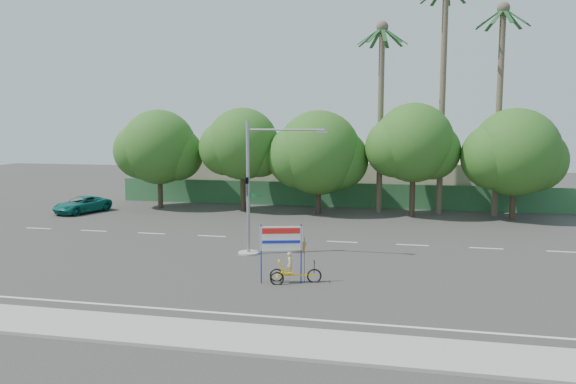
# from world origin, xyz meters

# --- Properties ---
(ground) EXTENTS (120.00, 120.00, 0.00)m
(ground) POSITION_xyz_m (0.00, 0.00, 0.00)
(ground) COLOR #33302D
(ground) RESTS_ON ground
(sidewalk_near) EXTENTS (50.00, 2.40, 0.12)m
(sidewalk_near) POSITION_xyz_m (0.00, -7.50, 0.06)
(sidewalk_near) COLOR gray
(sidewalk_near) RESTS_ON ground
(fence) EXTENTS (38.00, 0.08, 2.00)m
(fence) POSITION_xyz_m (0.00, 21.50, 1.00)
(fence) COLOR #336B3D
(fence) RESTS_ON ground
(building_left) EXTENTS (12.00, 8.00, 4.00)m
(building_left) POSITION_xyz_m (-10.00, 26.00, 2.00)
(building_left) COLOR beige
(building_left) RESTS_ON ground
(building_right) EXTENTS (14.00, 8.00, 3.60)m
(building_right) POSITION_xyz_m (8.00, 26.00, 1.80)
(building_right) COLOR beige
(building_right) RESTS_ON ground
(tree_far_left) EXTENTS (7.14, 6.00, 7.96)m
(tree_far_left) POSITION_xyz_m (-14.05, 18.00, 4.76)
(tree_far_left) COLOR #473828
(tree_far_left) RESTS_ON ground
(tree_left) EXTENTS (6.66, 5.60, 8.07)m
(tree_left) POSITION_xyz_m (-7.05, 18.00, 5.06)
(tree_left) COLOR #473828
(tree_left) RESTS_ON ground
(tree_center) EXTENTS (7.62, 6.40, 7.85)m
(tree_center) POSITION_xyz_m (-1.05, 18.00, 4.47)
(tree_center) COLOR #473828
(tree_center) RESTS_ON ground
(tree_right) EXTENTS (6.90, 5.80, 8.36)m
(tree_right) POSITION_xyz_m (5.95, 18.00, 5.24)
(tree_right) COLOR #473828
(tree_right) RESTS_ON ground
(tree_far_right) EXTENTS (7.38, 6.20, 7.94)m
(tree_far_right) POSITION_xyz_m (12.95, 18.00, 4.64)
(tree_far_right) COLOR #473828
(tree_far_right) RESTS_ON ground
(palm_tall) EXTENTS (3.73, 3.79, 17.45)m
(palm_tall) POSITION_xyz_m (8.00, 19.50, 10.46)
(palm_tall) COLOR #70604C
(palm_tall) RESTS_ON ground
(palm_mid) EXTENTS (3.73, 3.79, 15.45)m
(palm_mid) POSITION_xyz_m (12.00, 19.50, 9.40)
(palm_mid) COLOR #70604C
(palm_mid) RESTS_ON ground
(palm_short) EXTENTS (3.73, 3.79, 14.45)m
(palm_short) POSITION_xyz_m (3.50, 19.50, 8.86)
(palm_short) COLOR #70604C
(palm_short) RESTS_ON ground
(traffic_signal) EXTENTS (4.72, 1.10, 7.00)m
(traffic_signal) POSITION_xyz_m (-2.20, 3.98, 2.92)
(traffic_signal) COLOR gray
(traffic_signal) RESTS_ON ground
(trike_billboard) EXTENTS (2.60, 1.01, 2.63)m
(trike_billboard) POSITION_xyz_m (0.65, -0.88, 1.06)
(trike_billboard) COLOR black
(trike_billboard) RESTS_ON ground
(pickup_truck) EXTENTS (3.45, 4.95, 1.26)m
(pickup_truck) POSITION_xyz_m (-18.85, 14.41, 0.63)
(pickup_truck) COLOR #0E665B
(pickup_truck) RESTS_ON ground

